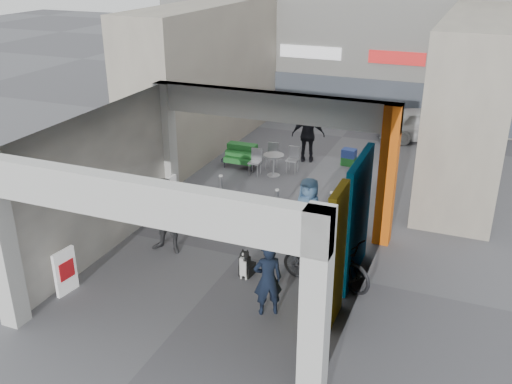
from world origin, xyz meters
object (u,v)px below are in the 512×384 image
at_px(man_back_turned, 167,217).
at_px(man_crates, 308,135).
at_px(cafe_set, 273,163).
at_px(man_with_dog, 268,279).
at_px(man_elderly, 308,211).
at_px(border_collie, 246,265).
at_px(bicycle_rear, 317,264).
at_px(bicycle_front, 332,258).
at_px(produce_stand, 241,158).
at_px(white_van, 427,124).

relative_size(man_back_turned, man_crates, 0.98).
xyz_separation_m(cafe_set, man_with_dog, (2.62, -7.34, 0.48)).
relative_size(man_elderly, man_crates, 0.91).
distance_m(border_collie, man_elderly, 2.25).
distance_m(cafe_set, man_with_dog, 7.81).
distance_m(cafe_set, bicycle_rear, 6.74).
bearing_deg(bicycle_front, man_elderly, 59.56).
relative_size(produce_stand, man_back_turned, 0.63).
bearing_deg(white_van, man_with_dog, 151.13).
distance_m(border_collie, man_back_turned, 2.27).
bearing_deg(man_elderly, man_with_dog, -69.00).
distance_m(man_back_turned, man_elderly, 3.39).
relative_size(cafe_set, produce_stand, 1.19).
bearing_deg(white_van, produce_stand, 113.05).
height_order(man_with_dog, bicycle_front, man_with_dog).
xyz_separation_m(man_with_dog, white_van, (1.56, 12.69, -0.16)).
bearing_deg(man_back_turned, border_collie, -10.10).
bearing_deg(man_crates, man_back_turned, 65.94).
bearing_deg(border_collie, bicycle_front, 23.49).
bearing_deg(man_with_dog, man_back_turned, -56.45).
bearing_deg(man_with_dog, produce_stand, -94.16).
relative_size(man_crates, bicycle_front, 0.89).
bearing_deg(cafe_set, bicycle_front, -58.61).
bearing_deg(man_back_turned, white_van, 66.52).
distance_m(cafe_set, white_van, 6.80).
distance_m(man_with_dog, bicycle_front, 1.87).
xyz_separation_m(cafe_set, border_collie, (1.68, -6.23, -0.02)).
relative_size(produce_stand, bicycle_rear, 0.73).
xyz_separation_m(cafe_set, man_elderly, (2.47, -4.20, 0.56)).
bearing_deg(cafe_set, border_collie, -74.92).
bearing_deg(produce_stand, man_back_turned, -59.55).
relative_size(cafe_set, bicycle_front, 0.66).
distance_m(cafe_set, man_back_turned, 5.94).
bearing_deg(man_elderly, cafe_set, 138.76).
height_order(cafe_set, produce_stand, cafe_set).
bearing_deg(man_with_dog, cafe_set, -101.67).
bearing_deg(bicycle_front, bicycle_rear, 158.33).
height_order(cafe_set, man_crates, man_crates).
bearing_deg(cafe_set, bicycle_rear, -61.43).
distance_m(cafe_set, produce_stand, 1.16).
relative_size(produce_stand, border_collie, 1.65).
distance_m(man_crates, bicycle_rear, 7.74).
relative_size(cafe_set, bicycle_rear, 0.87).
distance_m(produce_stand, bicycle_front, 7.36).
height_order(man_back_turned, white_van, man_back_turned).
relative_size(man_elderly, white_van, 0.47).
xyz_separation_m(man_crates, white_van, (3.45, 3.96, -0.32)).
distance_m(produce_stand, man_with_dog, 8.30).
bearing_deg(man_crates, white_van, -145.76).
bearing_deg(border_collie, bicycle_rear, 18.14).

